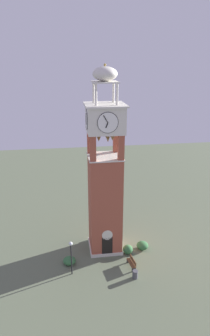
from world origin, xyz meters
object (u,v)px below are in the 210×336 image
object	(u,v)px
lamp_post	(71,252)
park_bench	(132,262)
clock_tower	(105,181)
trash_bin	(135,274)

from	to	relation	value
lamp_post	park_bench	bearing A→B (deg)	2.26
clock_tower	trash_bin	size ratio (longest dim) A/B	23.85
lamp_post	trash_bin	size ratio (longest dim) A/B	4.46
clock_tower	park_bench	bearing A→B (deg)	-59.24
lamp_post	clock_tower	bearing A→B (deg)	45.67
clock_tower	lamp_post	world-z (taller)	clock_tower
clock_tower	park_bench	world-z (taller)	clock_tower
trash_bin	lamp_post	bearing A→B (deg)	166.25
trash_bin	clock_tower	bearing A→B (deg)	111.64
lamp_post	trash_bin	world-z (taller)	lamp_post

